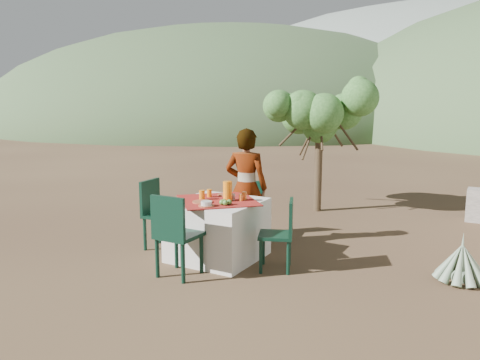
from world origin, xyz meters
name	(u,v)px	position (x,y,z in m)	size (l,w,h in m)	color
ground	(253,254)	(0.00, 0.00, 0.00)	(160.00, 160.00, 0.00)	#392619
table	(218,229)	(-0.33, -0.35, 0.38)	(1.30, 1.30, 0.76)	silver
chair_far	(250,206)	(-0.44, 0.71, 0.46)	(0.45, 0.45, 0.83)	black
chair_near	(175,232)	(-0.38, -1.18, 0.54)	(0.45, 0.45, 0.97)	black
chair_left	(157,211)	(-1.28, -0.39, 0.52)	(0.48, 0.48, 0.94)	black
chair_right	(282,231)	(0.57, -0.35, 0.47)	(0.51, 0.51, 0.85)	black
person	(246,187)	(-0.29, 0.33, 0.82)	(0.60, 0.39, 1.64)	#8C6651
shrub_tree	(324,120)	(-0.08, 2.87, 1.66)	(1.79, 1.75, 2.10)	#453422
agave	(461,263)	(2.47, 0.31, 0.21)	(0.59, 0.59, 0.63)	gray
hill_near_left	(232,125)	(-18.00, 30.00, 0.00)	(40.00, 40.00, 16.00)	#374E2B
hill_far_center	(438,120)	(-4.00, 52.00, 0.00)	(60.00, 60.00, 24.00)	slate
plate_far	(225,195)	(-0.40, -0.05, 0.77)	(0.20, 0.20, 0.01)	brown
plate_near	(202,202)	(-0.41, -0.57, 0.77)	(0.25, 0.25, 0.01)	brown
glass_far	(209,193)	(-0.52, -0.24, 0.81)	(0.06, 0.06, 0.10)	orange
glass_near	(202,195)	(-0.51, -0.43, 0.82)	(0.07, 0.07, 0.12)	orange
juice_pitcher	(228,191)	(-0.19, -0.34, 0.89)	(0.11, 0.11, 0.25)	orange
bowl_plate	(206,206)	(-0.25, -0.73, 0.77)	(0.19, 0.19, 0.01)	brown
white_bowl	(206,203)	(-0.25, -0.73, 0.80)	(0.13, 0.13, 0.05)	silver
jar_left	(241,197)	(-0.04, -0.25, 0.81)	(0.05, 0.05, 0.09)	orange
jar_right	(244,196)	(-0.04, -0.18, 0.81)	(0.07, 0.07, 0.10)	orange
napkin_holder	(232,197)	(-0.16, -0.27, 0.80)	(0.07, 0.04, 0.09)	silver
fruit_cluster	(225,202)	(-0.09, -0.55, 0.80)	(0.13, 0.12, 0.07)	#508932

